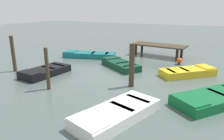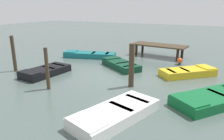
% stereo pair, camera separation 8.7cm
% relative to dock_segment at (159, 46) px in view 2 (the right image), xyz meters
% --- Properties ---
extents(ground_plane, '(80.00, 80.00, 0.00)m').
position_rel_dock_segment_xyz_m(ground_plane, '(-0.98, -6.29, -0.82)').
color(ground_plane, '#4C5B56').
extents(dock_segment, '(4.44, 2.14, 0.95)m').
position_rel_dock_segment_xyz_m(dock_segment, '(0.00, 0.00, 0.00)').
color(dock_segment, '#423323').
rests_on(dock_segment, ground_plane).
extents(rowboat_white, '(2.35, 3.67, 0.46)m').
position_rel_dock_segment_xyz_m(rowboat_white, '(1.40, -10.63, -0.61)').
color(rowboat_white, silver).
rests_on(rowboat_white, ground_plane).
extents(rowboat_dark_green, '(3.20, 2.68, 0.46)m').
position_rel_dock_segment_xyz_m(rowboat_dark_green, '(-1.29, -4.50, -0.61)').
color(rowboat_dark_green, '#0C3823').
rests_on(rowboat_dark_green, ground_plane).
extents(rowboat_teal, '(4.16, 2.27, 0.46)m').
position_rel_dock_segment_xyz_m(rowboat_teal, '(-4.72, -2.91, -0.61)').
color(rowboat_teal, '#14666B').
rests_on(rowboat_teal, ground_plane).
extents(rowboat_black, '(1.65, 2.96, 0.46)m').
position_rel_dock_segment_xyz_m(rowboat_black, '(-4.52, -7.89, -0.61)').
color(rowboat_black, black).
rests_on(rowboat_black, ground_plane).
extents(rowboat_green, '(3.32, 3.68, 0.46)m').
position_rel_dock_segment_xyz_m(rowboat_green, '(4.38, -7.68, -0.61)').
color(rowboat_green, '#0F602D').
rests_on(rowboat_green, ground_plane).
extents(rowboat_yellow, '(3.09, 3.01, 0.46)m').
position_rel_dock_segment_xyz_m(rowboat_yellow, '(2.91, -4.25, -0.61)').
color(rowboat_yellow, gold).
rests_on(rowboat_yellow, ground_plane).
extents(mooring_piling_mid_right, '(0.21, 0.21, 2.19)m').
position_rel_dock_segment_xyz_m(mooring_piling_mid_right, '(-6.72, -8.17, 0.27)').
color(mooring_piling_mid_right, '#423323').
rests_on(mooring_piling_mid_right, ground_plane).
extents(mooring_piling_far_right, '(0.27, 0.27, 2.15)m').
position_rel_dock_segment_xyz_m(mooring_piling_far_right, '(0.65, -7.37, 0.25)').
color(mooring_piling_far_right, '#423323').
rests_on(mooring_piling_far_right, ground_plane).
extents(mooring_piling_near_right, '(0.18, 0.18, 2.03)m').
position_rel_dock_segment_xyz_m(mooring_piling_near_right, '(-2.76, -9.52, 0.19)').
color(mooring_piling_near_right, '#423323').
rests_on(mooring_piling_near_right, ground_plane).
extents(marker_buoy, '(0.36, 0.36, 0.48)m').
position_rel_dock_segment_xyz_m(marker_buoy, '(2.01, -1.95, -0.54)').
color(marker_buoy, '#262626').
rests_on(marker_buoy, ground_plane).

